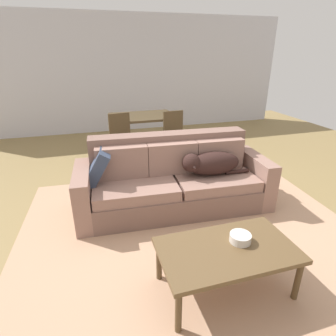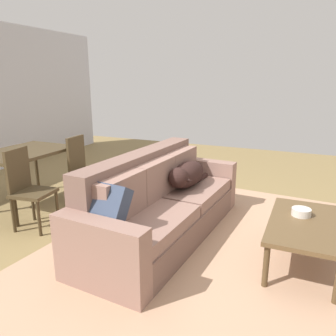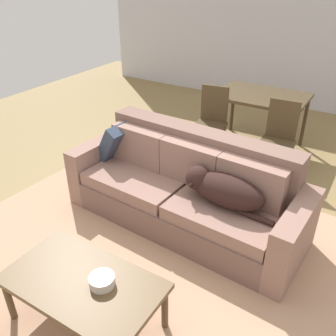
% 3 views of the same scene
% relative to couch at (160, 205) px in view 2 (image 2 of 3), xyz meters
% --- Properties ---
extents(ground_plane, '(10.00, 10.00, 0.00)m').
position_rel_couch_xyz_m(ground_plane, '(0.12, 0.02, -0.35)').
color(ground_plane, olive).
extents(area_rug, '(3.96, 3.53, 0.01)m').
position_rel_couch_xyz_m(area_rug, '(-0.00, -0.73, -0.35)').
color(area_rug, tan).
rests_on(area_rug, ground).
extents(couch, '(2.45, 1.01, 0.92)m').
position_rel_couch_xyz_m(couch, '(0.00, 0.00, 0.00)').
color(couch, '#76584D').
rests_on(couch, ground).
extents(dog_on_left_cushion, '(0.87, 0.35, 0.30)m').
position_rel_couch_xyz_m(dog_on_left_cushion, '(0.43, -0.14, 0.24)').
color(dog_on_left_cushion, '#2F1C19').
rests_on(dog_on_left_cushion, couch).
extents(throw_pillow_by_left_arm, '(0.38, 0.46, 0.43)m').
position_rel_couch_xyz_m(throw_pillow_by_left_arm, '(-0.91, 0.10, 0.28)').
color(throw_pillow_by_left_arm, '#36425A').
rests_on(throw_pillow_by_left_arm, couch).
extents(coffee_table, '(1.11, 0.63, 0.43)m').
position_rel_couch_xyz_m(coffee_table, '(-0.01, -1.47, 0.03)').
color(coffee_table, brown).
rests_on(coffee_table, ground).
extents(bowl_on_coffee_table, '(0.18, 0.18, 0.07)m').
position_rel_couch_xyz_m(bowl_on_coffee_table, '(0.13, -1.42, 0.11)').
color(bowl_on_coffee_table, silver).
rests_on(bowl_on_coffee_table, coffee_table).
extents(dining_table, '(1.18, 0.85, 0.78)m').
position_rel_couch_xyz_m(dining_table, '(0.03, 2.01, 0.34)').
color(dining_table, '#453721').
rests_on(dining_table, ground).
extents(dining_chair_near_left, '(0.45, 0.45, 0.93)m').
position_rel_couch_xyz_m(dining_chair_near_left, '(-0.44, 1.47, 0.16)').
color(dining_chair_near_left, '#453721').
rests_on(dining_chair_near_left, ground).
extents(dining_chair_near_right, '(0.42, 0.42, 0.93)m').
position_rel_couch_xyz_m(dining_chair_near_right, '(0.48, 1.41, 0.15)').
color(dining_chair_near_right, '#453721').
rests_on(dining_chair_near_right, ground).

